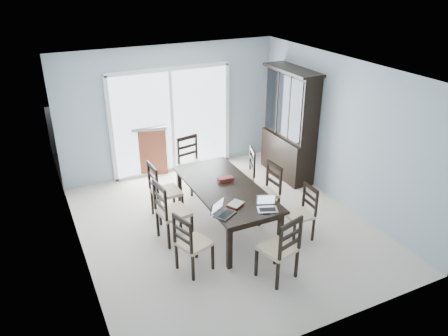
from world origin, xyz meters
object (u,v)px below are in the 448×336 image
Objects in this scene: chair_left_far at (160,185)px; chair_right_far at (246,168)px; dining_table at (225,191)px; hot_tub at (118,139)px; chair_left_mid at (167,206)px; game_box at (226,179)px; chair_right_near at (304,207)px; chair_left_near at (189,238)px; cell_phone at (267,213)px; laptop_silver at (267,207)px; china_hutch at (290,125)px; chair_end_far at (191,157)px; chair_right_mid at (268,186)px; laptop_dark at (225,212)px; chair_end_near at (283,243)px.

chair_left_far is 1.65m from chair_right_far.
hot_tub reaches higher than dining_table.
chair_left_far reaches higher than chair_left_mid.
game_box is 0.11× the size of hot_tub.
chair_left_near is at bearing 93.87° from chair_right_near.
chair_right_far is at bearing 98.08° from cell_phone.
chair_left_far is at bearing 139.80° from dining_table.
chair_left_far is at bearing 158.48° from chair_left_near.
laptop_silver is 0.11m from cell_phone.
chair_left_far is at bearing -169.63° from china_hutch.
chair_left_mid reaches higher than chair_right_near.
chair_end_far is at bearing 92.70° from game_box.
chair_right_near is at bearing 30.88° from laptop_silver.
hot_tub is (-1.11, 4.40, -0.24)m from cell_phone.
laptop_dark is at bearing 119.40° from chair_right_mid.
chair_left_far is (0.10, 1.55, 0.06)m from chair_left_near.
chair_left_far is 1.07× the size of chair_right_far.
chair_end_near is (-0.68, -1.53, 0.01)m from chair_right_mid.
dining_table is 2.41m from china_hutch.
laptop_silver is at bearing -75.80° from dining_table.
laptop_dark is at bearing 68.44° from chair_end_far.
chair_end_far reaches higher than chair_left_mid.
dining_table is 0.87m from laptop_dark.
game_box is (-0.13, 1.10, -0.02)m from laptop_silver.
chair_right_mid is at bearing 104.22° from chair_end_far.
laptop_silver is at bearing 45.23° from chair_left_mid.
dining_table is at bearing 151.68° from chair_right_far.
hot_tub reaches higher than game_box.
chair_left_mid is at bearing -90.47° from hot_tub.
chair_right_mid is 0.98× the size of chair_end_near.
chair_right_mid reaches higher than dining_table.
dining_table is 1.27m from chair_right_near.
china_hutch is (2.02, 1.25, 0.40)m from dining_table.
chair_left_mid is at bearing 162.70° from chair_left_near.
chair_right_far is 1.11m from chair_end_far.
dining_table is at bearing 113.17° from chair_left_near.
laptop_dark is 1.50× the size of game_box.
chair_left_near is 1.48m from game_box.
chair_right_far is at bearing 21.60° from laptop_dark.
chair_right_near is at bearing -154.97° from chair_right_far.
chair_left_far reaches higher than cell_phone.
chair_end_near is (1.07, -0.71, 0.04)m from chair_left_near.
chair_right_far is 11.41× the size of cell_phone.
chair_end_near is at bearing 152.46° from chair_right_mid.
hot_tub is (-0.08, 2.68, -0.11)m from chair_left_far.
game_box is (-0.07, 1.19, 0.03)m from cell_phone.
chair_right_far reaches higher than laptop_silver.
chair_end_near reaches higher than laptop_silver.
chair_right_mid reaches higher than laptop_silver.
china_hutch is 1.85× the size of chair_left_mid.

